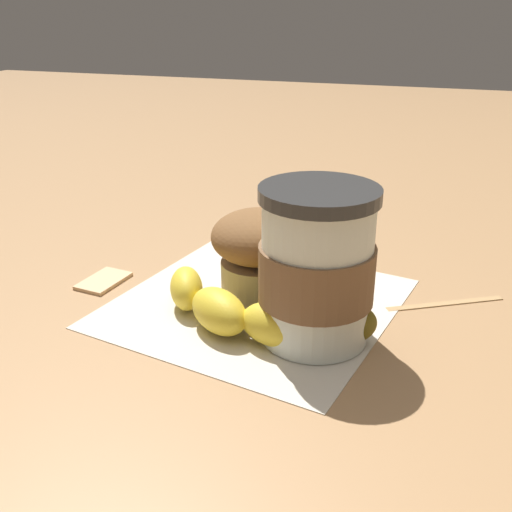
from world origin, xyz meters
TOP-DOWN VIEW (x-y plane):
  - ground_plane at (0.00, 0.00)m, footprint 3.00×3.00m
  - paper_napkin at (0.00, 0.00)m, footprint 0.27×0.27m
  - coffee_cup at (-0.06, 0.04)m, footprint 0.09×0.09m
  - muffin at (-0.00, -0.01)m, footprint 0.08×0.08m
  - banana at (-0.01, 0.05)m, footprint 0.19×0.09m
  - sugar_packet at (0.15, 0.01)m, footprint 0.04×0.05m
  - wooden_stirrer at (-0.16, -0.05)m, footprint 0.10×0.06m

SIDE VIEW (x-z plane):
  - ground_plane at x=0.00m, z-range 0.00..0.00m
  - paper_napkin at x=0.00m, z-range 0.00..0.00m
  - wooden_stirrer at x=-0.16m, z-range 0.00..0.00m
  - sugar_packet at x=0.15m, z-range 0.00..0.01m
  - banana at x=-0.01m, z-range 0.00..0.04m
  - muffin at x=0.00m, z-range 0.01..0.09m
  - coffee_cup at x=-0.06m, z-range 0.00..0.12m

